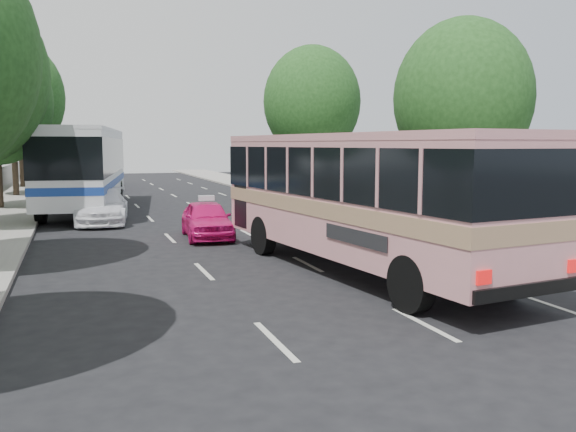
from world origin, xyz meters
name	(u,v)px	position (x,y,z in m)	size (l,w,h in m)	color
ground	(331,303)	(0.00, 0.00, 0.00)	(120.00, 120.00, 0.00)	black
sidewalk_right	(329,202)	(8.50, 20.00, 0.06)	(4.00, 90.00, 0.12)	#9E998E
tree_left_e	(12,93)	(-8.42, 29.94, 6.43)	(6.30, 6.30, 9.82)	#38281E
tree_left_f	(20,107)	(-8.62, 37.94, 6.00)	(5.88, 5.88, 9.16)	#38281E
tree_right_near	(466,93)	(8.78, 7.94, 5.20)	(5.10, 5.10, 7.95)	#38281E
tree_right_far	(314,98)	(9.08, 23.94, 6.12)	(6.00, 6.00, 9.35)	#38281E
pink_bus	(360,187)	(1.94, 2.69, 2.22)	(4.18, 11.44, 3.57)	#D2878C
pink_taxi	(207,219)	(-0.64, 9.63, 0.67)	(1.57, 3.91, 1.33)	#E01370
white_pickup	(103,206)	(-3.95, 15.10, 0.71)	(1.98, 4.87, 1.41)	white
tour_coach_front	(85,162)	(-4.50, 20.26, 2.44)	(4.66, 13.80, 4.05)	silver
tour_coach_rear	(81,158)	(-4.50, 36.71, 2.27)	(3.51, 12.76, 3.77)	silver
taxi_roof_sign	(206,198)	(-0.64, 9.63, 1.42)	(0.55, 0.18, 0.18)	silver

